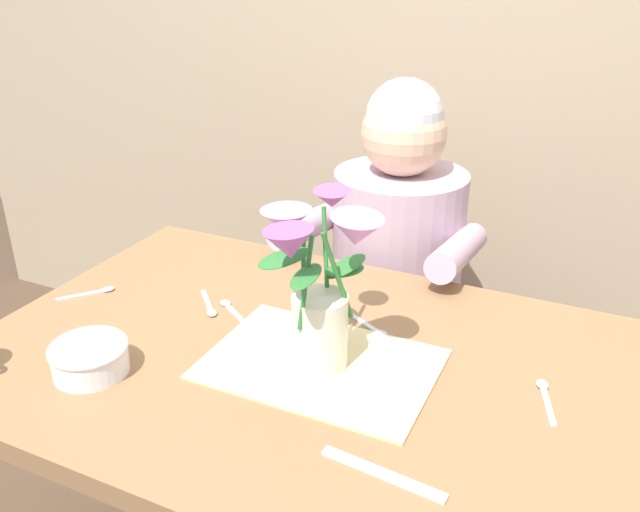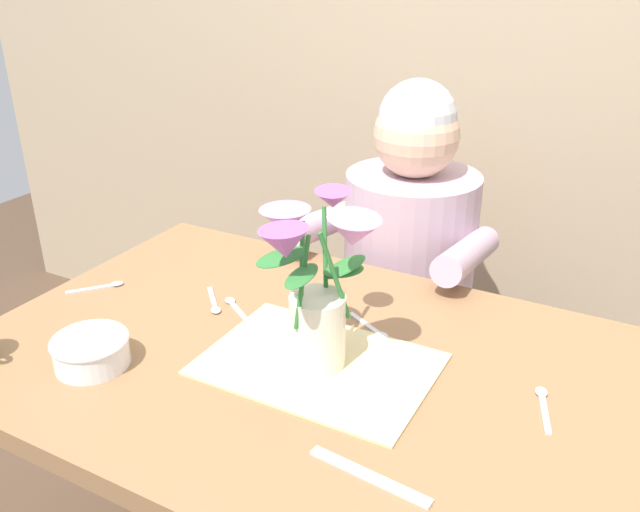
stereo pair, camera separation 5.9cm
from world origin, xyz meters
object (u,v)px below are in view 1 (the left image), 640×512
Objects in this scene: seated_person at (395,293)px; flower_vase at (319,284)px; dinner_knife at (383,474)px; ceramic_bowl at (90,357)px.

seated_person reaches higher than flower_vase.
flower_vase is 0.33m from dinner_knife.
dinner_knife is at bearing -1.96° from ceramic_bowl.
seated_person reaches higher than ceramic_bowl.
seated_person reaches higher than dinner_knife.
seated_person is 3.88× the size of flower_vase.
flower_vase reaches higher than ceramic_bowl.
seated_person is at bearing 113.36° from dinner_knife.
ceramic_bowl is 0.72× the size of dinner_knife.
seated_person is 0.89m from ceramic_bowl.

